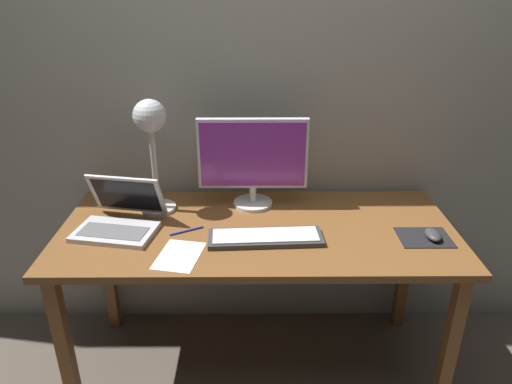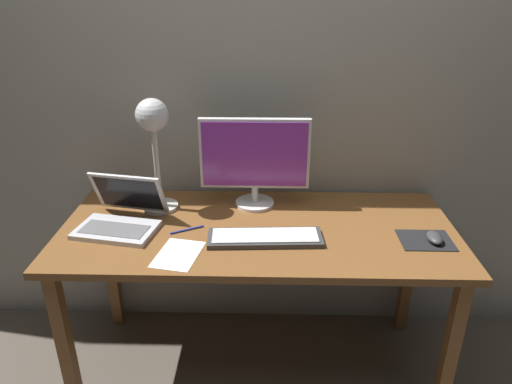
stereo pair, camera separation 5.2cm
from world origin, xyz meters
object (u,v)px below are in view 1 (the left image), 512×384
(monitor, at_px, (253,159))
(keyboard_main, at_px, (265,237))
(laptop, at_px, (121,214))
(pen, at_px, (187,231))
(desk_lamp, at_px, (151,131))
(mouse, at_px, (433,235))

(monitor, relative_size, keyboard_main, 1.05)
(laptop, relative_size, pen, 2.53)
(desk_lamp, distance_m, mouse, 1.19)
(desk_lamp, xyz_separation_m, pen, (0.15, -0.20, -0.35))
(desk_lamp, height_order, mouse, desk_lamp)
(keyboard_main, distance_m, mouse, 0.65)
(keyboard_main, xyz_separation_m, mouse, (0.65, 0.00, 0.01))
(laptop, height_order, desk_lamp, desk_lamp)
(monitor, relative_size, laptop, 1.32)
(mouse, bearing_deg, monitor, 156.07)
(keyboard_main, height_order, laptop, laptop)
(keyboard_main, bearing_deg, laptop, 168.96)
(monitor, bearing_deg, pen, -137.52)
(keyboard_main, relative_size, desk_lamp, 0.92)
(laptop, bearing_deg, pen, -9.44)
(laptop, relative_size, mouse, 3.70)
(mouse, bearing_deg, desk_lamp, 166.49)
(monitor, xyz_separation_m, pen, (-0.27, -0.24, -0.22))
(monitor, bearing_deg, desk_lamp, -174.19)
(monitor, distance_m, desk_lamp, 0.44)
(monitor, distance_m, pen, 0.42)
(keyboard_main, bearing_deg, monitor, 98.81)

